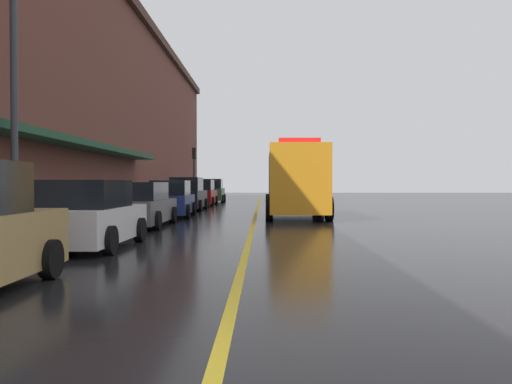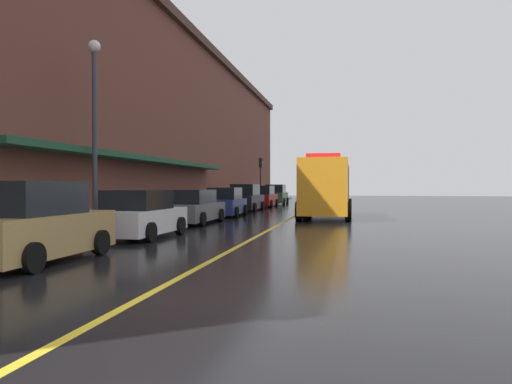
{
  "view_description": "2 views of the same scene",
  "coord_description": "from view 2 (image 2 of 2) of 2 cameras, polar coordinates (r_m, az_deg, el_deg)",
  "views": [
    {
      "loc": [
        0.4,
        -4.13,
        1.56
      ],
      "look_at": [
        -0.06,
        25.91,
        1.05
      ],
      "focal_mm": 36.39,
      "sensor_mm": 36.0,
      "label": 1
    },
    {
      "loc": [
        3.25,
        -7.01,
        1.78
      ],
      "look_at": [
        -2.54,
        22.0,
        1.4
      ],
      "focal_mm": 33.59,
      "sensor_mm": 36.0,
      "label": 2
    }
  ],
  "objects": [
    {
      "name": "ground_plane",
      "position": [
        32.23,
        5.49,
        -2.43
      ],
      "size": [
        112.0,
        112.0,
        0.0
      ],
      "primitive_type": "plane",
      "color": "black"
    },
    {
      "name": "sidewalk_left",
      "position": [
        33.42,
        -5.15,
        -2.18
      ],
      "size": [
        2.4,
        70.0,
        0.15
      ],
      "primitive_type": "cube",
      "color": "gray",
      "rests_on": "ground"
    },
    {
      "name": "lane_center_stripe",
      "position": [
        32.23,
        5.49,
        -2.42
      ],
      "size": [
        0.16,
        70.0,
        0.01
      ],
      "primitive_type": "cube",
      "color": "gold",
      "rests_on": "ground"
    },
    {
      "name": "brick_building_left",
      "position": [
        35.64,
        -17.45,
        7.91
      ],
      "size": [
        13.85,
        64.0,
        12.49
      ],
      "color": "brown",
      "rests_on": "ground"
    },
    {
      "name": "parked_car_0",
      "position": [
        12.25,
        -24.8,
        -3.58
      ],
      "size": [
        1.96,
        4.36,
        1.88
      ],
      "rotation": [
        0.0,
        0.0,
        1.57
      ],
      "color": "#A5844C",
      "rests_on": "ground"
    },
    {
      "name": "parked_car_1",
      "position": [
        16.89,
        -13.65,
        -2.71
      ],
      "size": [
        2.14,
        4.16,
        1.63
      ],
      "rotation": [
        0.0,
        0.0,
        1.55
      ],
      "color": "silver",
      "rests_on": "ground"
    },
    {
      "name": "parked_car_2",
      "position": [
        22.69,
        -7.46,
        -1.86
      ],
      "size": [
        2.0,
        4.85,
        1.59
      ],
      "rotation": [
        0.0,
        0.0,
        1.57
      ],
      "color": "#595B60",
      "rests_on": "ground"
    },
    {
      "name": "parked_car_3",
      "position": [
        27.69,
        -3.63,
        -1.31
      ],
      "size": [
        2.07,
        4.25,
        1.68
      ],
      "rotation": [
        0.0,
        0.0,
        1.6
      ],
      "color": "navy",
      "rests_on": "ground"
    },
    {
      "name": "parked_car_4",
      "position": [
        33.71,
        -1.21,
        -0.79
      ],
      "size": [
        2.03,
        4.54,
        1.89
      ],
      "rotation": [
        0.0,
        0.0,
        1.57
      ],
      "color": "black",
      "rests_on": "ground"
    },
    {
      "name": "parked_car_5",
      "position": [
        39.9,
        0.83,
        -0.61
      ],
      "size": [
        2.04,
        4.7,
        1.8
      ],
      "rotation": [
        0.0,
        0.0,
        1.57
      ],
      "color": "maroon",
      "rests_on": "ground"
    },
    {
      "name": "parked_car_6",
      "position": [
        45.96,
        2.4,
        -0.38
      ],
      "size": [
        2.13,
        4.75,
        1.9
      ],
      "rotation": [
        0.0,
        0.0,
        1.59
      ],
      "color": "#2D5133",
      "rests_on": "ground"
    },
    {
      "name": "utility_truck",
      "position": [
        27.07,
        8.37,
        0.4
      ],
      "size": [
        2.79,
        7.83,
        3.41
      ],
      "rotation": [
        0.0,
        0.0,
        -1.57
      ],
      "color": "orange",
      "rests_on": "ground"
    },
    {
      "name": "parking_meter_0",
      "position": [
        26.89,
        -7.37,
        -0.8
      ],
      "size": [
        0.14,
        0.18,
        1.33
      ],
      "color": "#4C4C51",
      "rests_on": "sidewalk_left"
    },
    {
      "name": "parking_meter_1",
      "position": [
        24.45,
        -9.31,
        -0.95
      ],
      "size": [
        0.14,
        0.18,
        1.33
      ],
      "color": "#4C4C51",
      "rests_on": "sidewalk_left"
    },
    {
      "name": "street_lamp_left",
      "position": [
        18.63,
        -18.67,
        8.79
      ],
      "size": [
        0.44,
        0.44,
        6.94
      ],
      "color": "#33383D",
      "rests_on": "sidewalk_left"
    },
    {
      "name": "traffic_light_near",
      "position": [
        45.85,
        0.56,
        2.46
      ],
      "size": [
        0.38,
        0.36,
        4.3
      ],
      "color": "#232326",
      "rests_on": "sidewalk_left"
    }
  ]
}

